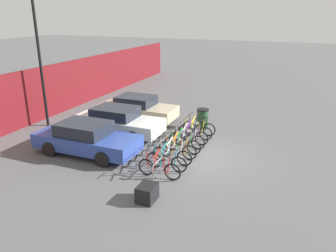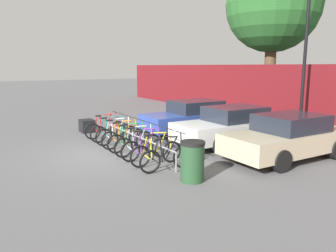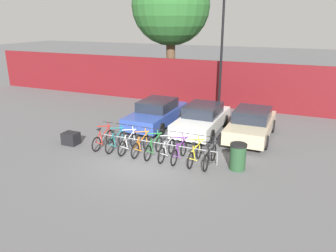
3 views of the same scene
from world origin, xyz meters
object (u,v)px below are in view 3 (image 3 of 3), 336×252
object	(u,v)px
bicycle_red	(103,139)
car_blue	(157,113)
bicycle_teal	(116,141)
bicycle_silver	(167,150)
bicycle_yellow	(195,154)
trash_bin	(238,157)
bicycle_black	(210,157)
bicycle_white	(128,143)
bicycle_purple	(179,152)
tree_behind_hoarding	(171,6)
car_white	(202,119)
bicycle_orange	(141,145)
lamp_post	(222,49)
bicycle_green	(153,148)
car_beige	(251,124)
cargo_crate	(71,138)
bike_rack	(155,143)

from	to	relation	value
bicycle_red	car_blue	world-z (taller)	car_blue
bicycle_teal	bicycle_silver	bearing A→B (deg)	-0.77
bicycle_yellow	trash_bin	bearing A→B (deg)	2.25
bicycle_black	bicycle_white	bearing A→B (deg)	-176.12
bicycle_purple	car_blue	xyz separation A→B (m)	(-2.78, 3.78, 0.31)
bicycle_red	tree_behind_hoarding	world-z (taller)	tree_behind_hoarding
bicycle_teal	car_white	size ratio (longest dim) A/B	0.38
bicycle_orange	car_blue	distance (m)	3.94
bicycle_silver	lamp_post	size ratio (longest dim) A/B	0.25
bicycle_orange	bicycle_green	size ratio (longest dim) A/B	1.00
car_beige	lamp_post	size ratio (longest dim) A/B	0.63
bicycle_silver	cargo_crate	world-z (taller)	bicycle_silver
bicycle_yellow	car_blue	bearing A→B (deg)	130.19
bicycle_teal	lamp_post	distance (m)	9.01
bicycle_red	bicycle_orange	bearing A→B (deg)	-3.30
bicycle_white	bicycle_yellow	bearing A→B (deg)	-1.11
bicycle_red	trash_bin	size ratio (longest dim) A/B	1.66
bicycle_teal	car_beige	bearing A→B (deg)	36.55
bicycle_silver	trash_bin	xyz separation A→B (m)	(2.87, 0.13, 0.14)
bicycle_yellow	trash_bin	size ratio (longest dim) A/B	1.66
bicycle_silver	trash_bin	bearing A→B (deg)	3.57
bicycle_purple	bicycle_black	world-z (taller)	same
bicycle_red	bicycle_green	distance (m)	2.47
bicycle_orange	lamp_post	distance (m)	8.75
bicycle_silver	car_blue	size ratio (longest dim) A/B	0.38
bicycle_red	car_white	size ratio (longest dim) A/B	0.38
bicycle_green	tree_behind_hoarding	xyz separation A→B (m)	(-3.80, 10.77, 5.93)
bicycle_teal	bicycle_red	bearing A→B (deg)	179.23
car_white	trash_bin	bearing A→B (deg)	-54.78
bicycle_red	bicycle_green	size ratio (longest dim) A/B	1.00
bicycle_teal	trash_bin	bearing A→B (deg)	0.62
bicycle_white	car_beige	bearing A→B (deg)	39.72
car_white	car_blue	bearing A→B (deg)	179.70
bike_rack	car_blue	xyz separation A→B (m)	(-1.61, 3.64, 0.19)
bike_rack	bicycle_red	xyz separation A→B (m)	(-2.45, -0.15, -0.13)
bicycle_teal	bicycle_purple	world-z (taller)	same
bicycle_orange	car_blue	world-z (taller)	car_blue
bicycle_silver	car_white	xyz separation A→B (m)	(0.30, 3.77, 0.31)
bicycle_red	trash_bin	world-z (taller)	bicycle_red
bicycle_white	bicycle_silver	size ratio (longest dim) A/B	1.00
bicycle_purple	bicycle_yellow	world-z (taller)	same
bike_rack	bicycle_black	distance (m)	2.45
bicycle_green	cargo_crate	world-z (taller)	bicycle_green
bicycle_teal	bicycle_purple	bearing A→B (deg)	-0.77
bicycle_red	lamp_post	bearing A→B (deg)	65.37
bicycle_green	lamp_post	distance (m)	8.69
bicycle_orange	bicycle_green	distance (m)	0.58
bicycle_orange	bicycle_white	bearing A→B (deg)	177.66
car_blue	trash_bin	size ratio (longest dim) A/B	4.41
bicycle_red	cargo_crate	xyz separation A→B (m)	(-1.58, -0.27, -0.10)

